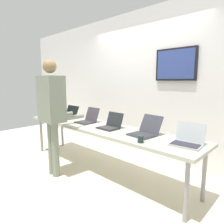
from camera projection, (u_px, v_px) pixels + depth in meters
name	position (u px, v px, depth m)	size (l,w,h in m)	color
ground	(101.00, 170.00, 3.35)	(8.00, 8.00, 0.04)	beige
back_wall	(143.00, 84.00, 3.92)	(8.00, 0.11, 2.79)	silver
workbench	(101.00, 129.00, 3.24)	(3.29, 0.70, 0.73)	#ABAD9C
equipment_box	(56.00, 108.00, 4.20)	(0.36, 0.30, 0.32)	slate
laptop_station_0	(68.00, 115.00, 3.93)	(0.38, 0.34, 0.24)	black
laptop_station_1	(88.00, 119.00, 3.53)	(0.30, 0.35, 0.25)	#3B343D
laptop_station_2	(110.00, 125.00, 3.11)	(0.32, 0.32, 0.24)	#24272B
laptop_station_3	(145.00, 131.00, 2.73)	(0.37, 0.42, 0.25)	#383842
laptop_station_4	(187.00, 140.00, 2.31)	(0.36, 0.33, 0.24)	#ACB1B6
person	(52.00, 107.00, 3.01)	(0.45, 0.60, 1.77)	gray
coffee_mug	(141.00, 139.00, 2.39)	(0.07, 0.07, 0.08)	#212E31
paper_sheet	(88.00, 127.00, 3.19)	(0.25, 0.32, 0.00)	white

